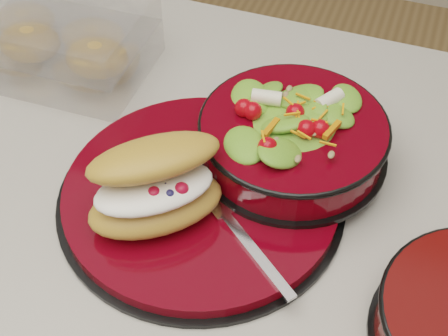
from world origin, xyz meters
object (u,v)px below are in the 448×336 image
(salad_bowl, at_px, (293,132))
(dinner_plate, at_px, (202,195))
(fork, at_px, (244,239))
(croissant, at_px, (157,186))
(pastry_box, at_px, (61,40))

(salad_bowl, bearing_deg, dinner_plate, -132.40)
(fork, bearing_deg, croissant, 125.56)
(croissant, distance_m, fork, 0.10)
(dinner_plate, xyz_separation_m, pastry_box, (-0.26, 0.16, 0.03))
(dinner_plate, xyz_separation_m, salad_bowl, (0.08, 0.09, 0.04))
(fork, bearing_deg, pastry_box, 95.50)
(pastry_box, bearing_deg, croissant, -42.61)
(croissant, relative_size, pastry_box, 0.72)
(salad_bowl, relative_size, fork, 1.67)
(dinner_plate, xyz_separation_m, fork, (0.07, -0.05, 0.01))
(salad_bowl, bearing_deg, pastry_box, 167.53)
(salad_bowl, relative_size, croissant, 1.34)
(fork, bearing_deg, dinner_plate, 91.23)
(salad_bowl, xyz_separation_m, fork, (-0.01, -0.14, -0.03))
(croissant, height_order, pastry_box, croissant)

